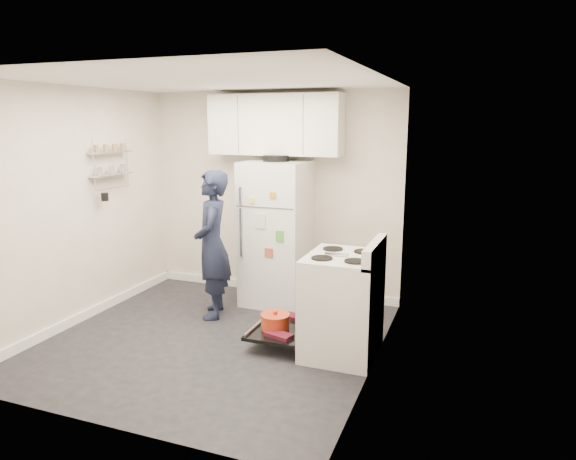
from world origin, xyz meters
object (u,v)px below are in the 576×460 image
at_px(electric_range, 341,306).
at_px(person, 212,245).
at_px(open_oven_door, 279,326).
at_px(refrigerator, 276,233).

distance_m(electric_range, person, 1.67).
bearing_deg(electric_range, open_oven_door, -178.73).
distance_m(electric_range, refrigerator, 1.59).
bearing_deg(open_oven_door, electric_range, 1.27).
height_order(open_oven_door, person, person).
distance_m(refrigerator, person, 0.82).
bearing_deg(person, open_oven_door, 42.01).
relative_size(electric_range, person, 0.67).
relative_size(open_oven_door, person, 0.43).
distance_m(open_oven_door, refrigerator, 1.38).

